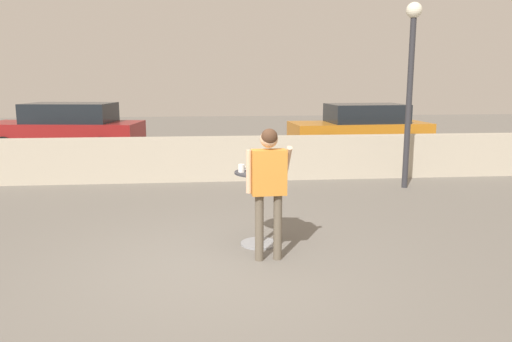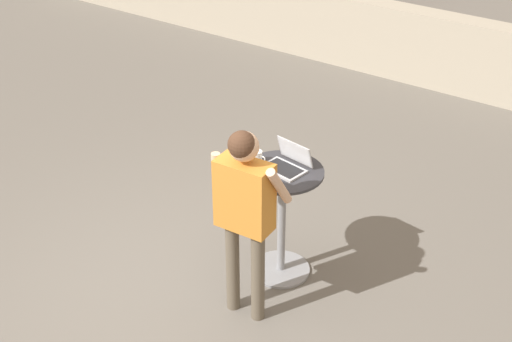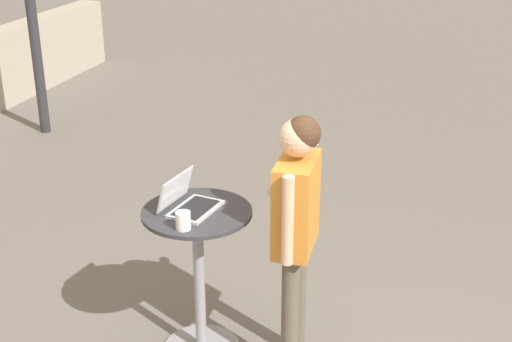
{
  "view_description": "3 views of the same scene",
  "coord_description": "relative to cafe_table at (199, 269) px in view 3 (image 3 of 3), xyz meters",
  "views": [
    {
      "loc": [
        -0.11,
        -5.85,
        2.3
      ],
      "look_at": [
        0.5,
        0.33,
        1.14
      ],
      "focal_mm": 35.0,
      "sensor_mm": 36.0,
      "label": 1
    },
    {
      "loc": [
        3.26,
        -3.39,
        4.05
      ],
      "look_at": [
        0.62,
        0.4,
        1.25
      ],
      "focal_mm": 50.0,
      "sensor_mm": 36.0,
      "label": 2
    },
    {
      "loc": [
        -3.03,
        -0.68,
        2.96
      ],
      "look_at": [
        0.83,
        0.51,
        1.25
      ],
      "focal_mm": 50.0,
      "sensor_mm": 36.0,
      "label": 3
    }
  ],
  "objects": [
    {
      "name": "standing_person",
      "position": [
        0.05,
        -0.61,
        0.46
      ],
      "size": [
        0.58,
        0.39,
        1.69
      ],
      "color": "brown",
      "rests_on": "ground_plane"
    },
    {
      "name": "laptop",
      "position": [
        0.01,
        0.06,
        0.46
      ],
      "size": [
        0.38,
        0.33,
        0.21
      ],
      "color": "#B7BABF",
      "rests_on": "cafe_table"
    },
    {
      "name": "coffee_mug",
      "position": [
        -0.24,
        -0.01,
        0.47
      ],
      "size": [
        0.13,
        0.09,
        0.11
      ],
      "color": "white",
      "rests_on": "cafe_table"
    },
    {
      "name": "cafe_table",
      "position": [
        0.0,
        0.0,
        0.0
      ],
      "size": [
        0.68,
        0.68,
        1.04
      ],
      "color": "gray",
      "rests_on": "ground_plane"
    }
  ]
}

